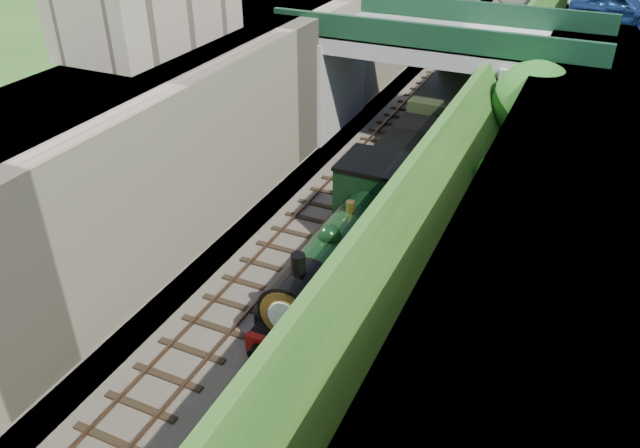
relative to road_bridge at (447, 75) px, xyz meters
The scene contains 14 objects.
trackbed 5.72m from the road_bridge, 103.28° to the right, with size 10.00×90.00×0.20m, color #473F38.
retaining_wall 7.61m from the road_bridge, 148.17° to the right, with size 1.00×90.00×7.00m, color #756B56.
street_plateau_left 10.73m from the road_bridge, 158.09° to the right, with size 6.00×90.00×7.00m, color #262628.
street_plateau_right 9.49m from the road_bridge, 25.06° to the right, with size 8.00×90.00×6.25m, color #262628.
embankment_slope 6.99m from the road_bridge, 54.20° to the right, with size 4.35×90.00×6.36m.
track_left 6.27m from the road_bridge, 126.35° to the right, with size 2.50×90.00×0.20m.
track_right 5.54m from the road_bridge, 86.34° to the right, with size 2.50×90.00×0.20m.
road_bridge is the anchor object (origin of this frame).
tree 6.48m from the road_bridge, 39.61° to the right, with size 3.60×3.80×6.60m.
car_blue 9.58m from the road_bridge, 36.68° to the left, with size 1.93×4.79×1.63m, color navy.
locomotive 14.13m from the road_bridge, 88.95° to the right, with size 3.10×10.22×3.83m.
tender 7.05m from the road_bridge, 87.78° to the right, with size 2.70×6.00×3.05m.
coach_front 6.34m from the road_bridge, 87.56° to the left, with size 2.90×18.00×3.70m.
coach_middle 24.88m from the road_bridge, 89.41° to the left, with size 2.90×18.00×3.70m.
Camera 1 is at (8.11, -7.39, 14.37)m, focal length 35.00 mm.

